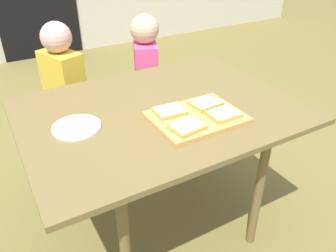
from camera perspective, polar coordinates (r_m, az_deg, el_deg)
The scene contains 10 objects.
ground_plane at distance 1.90m, azimuth -1.15°, elevation -15.81°, with size 16.00×16.00×0.00m, color olive.
dining_table at distance 1.50m, azimuth -1.40°, elevation 0.79°, with size 1.17×0.89×0.70m.
cutting_board at distance 1.38m, azimuth 4.85°, elevation 1.49°, with size 0.36×0.28×0.02m, color tan.
pizza_slice_near_left at distance 1.28m, azimuth 3.20°, elevation -0.09°, with size 0.14×0.12×0.02m.
pizza_slice_near_right at distance 1.38m, azimuth 9.35°, elevation 2.04°, with size 0.12×0.10×0.02m.
pizza_slice_far_right at distance 1.46m, azimuth 6.37°, elevation 3.84°, with size 0.13×0.11×0.02m.
pizza_slice_far_left at distance 1.39m, azimuth 0.27°, elevation 2.57°, with size 0.13×0.11×0.02m.
plate_white_left at distance 1.37m, azimuth -15.16°, elevation -0.17°, with size 0.19×0.19×0.01m, color white.
child_left at distance 2.03m, azimuth -16.85°, elevation 5.18°, with size 0.22×0.27×0.95m.
child_right at distance 2.24m, azimuth -3.70°, elevation 8.67°, with size 0.22×0.27×0.92m.
Camera 1 is at (-0.61, -1.14, 1.38)m, focal length 36.11 mm.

